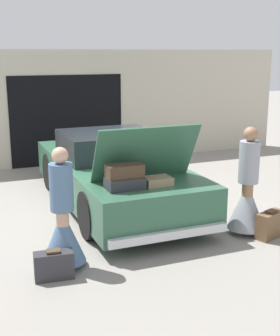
% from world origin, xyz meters
% --- Properties ---
extents(ground_plane, '(40.00, 40.00, 0.00)m').
position_xyz_m(ground_plane, '(0.00, 0.00, 0.00)').
color(ground_plane, gray).
extents(garage_wall_back, '(12.00, 0.14, 2.80)m').
position_xyz_m(garage_wall_back, '(0.00, 3.54, 1.39)').
color(garage_wall_back, beige).
rests_on(garage_wall_back, ground_plane).
extents(car, '(1.93, 4.73, 1.70)m').
position_xyz_m(car, '(-0.00, 0.01, 0.60)').
color(car, '#336047').
rests_on(car, ground_plane).
extents(person_left, '(0.57, 0.57, 1.60)m').
position_xyz_m(person_left, '(-1.45, -2.19, 0.57)').
color(person_left, tan).
rests_on(person_left, ground_plane).
extents(person_right, '(0.59, 0.59, 1.67)m').
position_xyz_m(person_right, '(1.45, -2.09, 0.60)').
color(person_right, '#997051').
rests_on(person_right, ground_plane).
extents(suitcase_beside_left_person, '(0.50, 0.25, 0.38)m').
position_xyz_m(suitcase_beside_left_person, '(-1.64, -2.48, 0.18)').
color(suitcase_beside_left_person, '#2D2D33').
rests_on(suitcase_beside_left_person, ground_plane).
extents(suitcase_beside_right_person, '(0.54, 0.36, 0.43)m').
position_xyz_m(suitcase_beside_right_person, '(1.68, -2.39, 0.20)').
color(suitcase_beside_right_person, brown).
rests_on(suitcase_beside_right_person, ground_plane).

